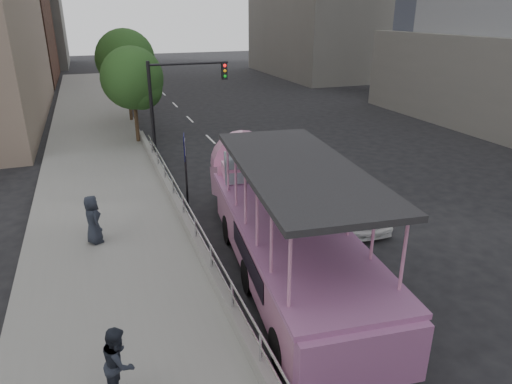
% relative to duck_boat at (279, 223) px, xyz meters
% --- Properties ---
extents(ground, '(160.00, 160.00, 0.00)m').
position_rel_duck_boat_xyz_m(ground, '(0.81, -0.58, -1.41)').
color(ground, black).
extents(sidewalk, '(5.50, 80.00, 0.30)m').
position_rel_duck_boat_xyz_m(sidewalk, '(-4.94, 9.42, -1.26)').
color(sidewalk, gray).
rests_on(sidewalk, ground).
extents(kerb_wall, '(0.24, 30.00, 0.36)m').
position_rel_duck_boat_xyz_m(kerb_wall, '(-2.31, 1.42, -0.93)').
color(kerb_wall, '#999994').
rests_on(kerb_wall, sidewalk).
extents(guardrail, '(0.07, 22.00, 0.71)m').
position_rel_duck_boat_xyz_m(guardrail, '(-2.31, 1.42, -0.26)').
color(guardrail, silver).
rests_on(guardrail, kerb_wall).
extents(duck_boat, '(3.94, 11.65, 3.79)m').
position_rel_duck_boat_xyz_m(duck_boat, '(0.00, 0.00, 0.00)').
color(duck_boat, black).
rests_on(duck_boat, ground).
extents(car, '(2.18, 4.68, 1.55)m').
position_rel_duck_boat_xyz_m(car, '(3.67, 2.20, -0.63)').
color(car, white).
rests_on(car, ground).
extents(pedestrian_mid, '(0.76, 0.89, 1.61)m').
position_rel_duck_boat_xyz_m(pedestrian_mid, '(-5.10, -4.15, -0.30)').
color(pedestrian_mid, '#232833').
rests_on(pedestrian_mid, sidewalk).
extents(pedestrian_far, '(0.77, 0.94, 1.65)m').
position_rel_duck_boat_xyz_m(pedestrian_far, '(-5.40, 2.87, -0.28)').
color(pedestrian_far, '#232833').
rests_on(pedestrian_far, sidewalk).
extents(parking_sign, '(0.17, 0.68, 3.07)m').
position_rel_duck_boat_xyz_m(parking_sign, '(-1.77, 5.35, 0.49)').
color(parking_sign, black).
rests_on(parking_sign, ground).
extents(traffic_signal, '(4.20, 0.32, 5.20)m').
position_rel_duck_boat_xyz_m(traffic_signal, '(-0.90, 11.92, 2.09)').
color(traffic_signal, black).
rests_on(traffic_signal, ground).
extents(street_tree_near, '(3.52, 3.52, 5.72)m').
position_rel_duck_boat_xyz_m(street_tree_near, '(-2.49, 15.35, 2.41)').
color(street_tree_near, '#3E2A1C').
rests_on(street_tree_near, ground).
extents(street_tree_far, '(3.97, 3.97, 6.45)m').
position_rel_duck_boat_xyz_m(street_tree_far, '(-2.29, 21.35, 2.90)').
color(street_tree_far, '#3E2A1C').
rests_on(street_tree_far, ground).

